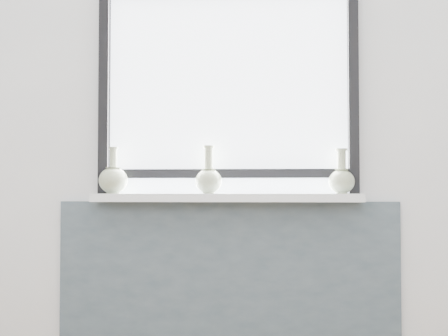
# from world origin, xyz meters

# --- Properties ---
(back_wall) EXTENTS (3.60, 0.02, 2.60)m
(back_wall) POSITION_xyz_m (0.00, 1.81, 1.30)
(back_wall) COLOR silver
(back_wall) RESTS_ON ground
(apron_panel) EXTENTS (1.70, 0.03, 0.86)m
(apron_panel) POSITION_xyz_m (0.00, 1.78, 0.43)
(apron_panel) COLOR #4D5B67
(apron_panel) RESTS_ON ground
(windowsill) EXTENTS (1.32, 0.18, 0.04)m
(windowsill) POSITION_xyz_m (0.00, 1.71, 0.88)
(windowsill) COLOR white
(windowsill) RESTS_ON apron_panel
(window) EXTENTS (1.30, 0.06, 1.05)m
(window) POSITION_xyz_m (0.00, 1.77, 1.44)
(window) COLOR black
(window) RESTS_ON windowsill
(vase_a) EXTENTS (0.14, 0.14, 0.23)m
(vase_a) POSITION_xyz_m (-0.56, 1.69, 0.97)
(vase_a) COLOR #A5B18E
(vase_a) RESTS_ON windowsill
(vase_b) EXTENTS (0.13, 0.13, 0.24)m
(vase_b) POSITION_xyz_m (-0.09, 1.71, 0.97)
(vase_b) COLOR #A5B18E
(vase_b) RESTS_ON windowsill
(vase_c) EXTENTS (0.13, 0.13, 0.22)m
(vase_c) POSITION_xyz_m (0.56, 1.71, 0.97)
(vase_c) COLOR #A5B18E
(vase_c) RESTS_ON windowsill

